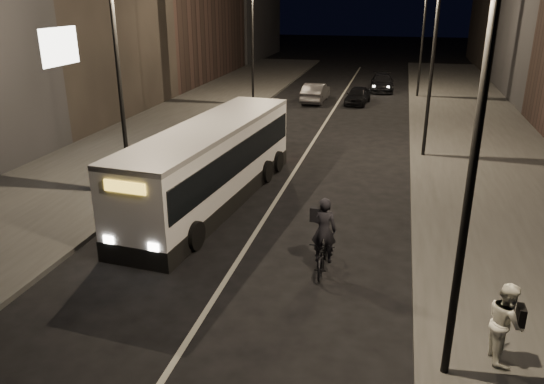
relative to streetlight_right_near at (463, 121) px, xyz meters
The scene contains 14 objects.
ground 8.55m from the streetlight_right_near, 143.12° to the left, with size 180.00×180.00×0.00m, color black.
sidewalk_right 19.02m from the streetlight_right_near, 80.02° to the left, with size 7.00×70.00×0.16m, color #353533.
sidewalk_left 23.31m from the streetlight_right_near, 127.54° to the left, with size 7.00×70.00×0.16m, color #353533.
streetlight_right_near is the anchor object (origin of this frame).
streetlight_right_mid 16.00m from the streetlight_right_near, 90.00° to the left, with size 1.20×0.44×8.12m.
streetlight_right_far 32.00m from the streetlight_right_near, 90.00° to the left, with size 1.20×0.44×8.12m.
streetlight_left_near 13.33m from the streetlight_right_near, 143.12° to the left, with size 1.20×0.44×8.12m.
streetlight_left_far 28.10m from the streetlight_right_near, 112.30° to the left, with size 1.20×0.44×8.12m.
city_bus 11.86m from the streetlight_right_near, 132.70° to the left, with size 3.39×11.19×2.97m.
cyclist_on_bicycle 6.63m from the streetlight_right_near, 125.82° to the left, with size 0.73×2.00×2.29m.
pedestrian_woman 4.59m from the streetlight_right_near, 26.13° to the left, with size 0.87×0.68×1.79m, color white.
car_near 29.31m from the streetlight_right_near, 97.80° to the left, with size 1.44×3.57×1.22m, color black.
car_mid 29.84m from the streetlight_right_near, 103.69° to the left, with size 1.46×4.20×1.38m, color #353537.
car_far 35.07m from the streetlight_right_near, 94.08° to the left, with size 1.80×4.44×1.29m, color black.
Camera 1 is at (4.22, -13.45, 7.42)m, focal length 35.00 mm.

